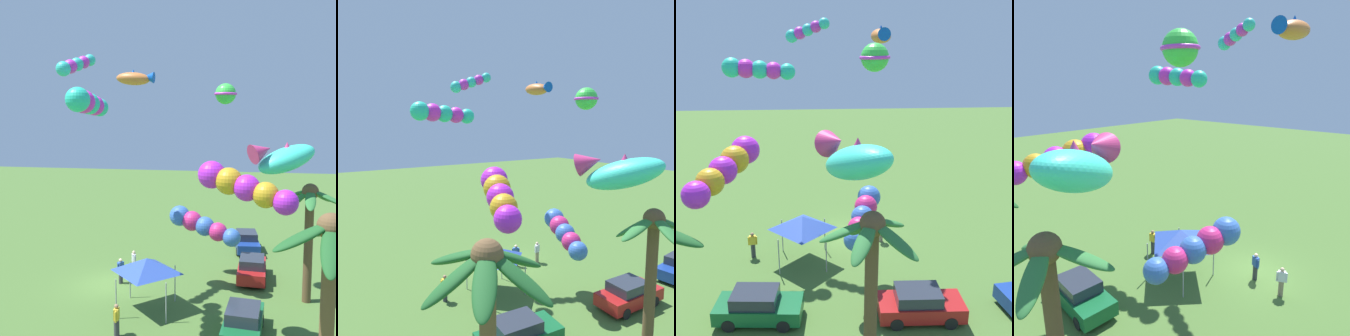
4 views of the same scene
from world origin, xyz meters
The scene contains 17 objects.
ground_plane centered at (0.00, 0.00, 0.00)m, with size 120.00×120.00×0.00m, color #476B2D.
palm_tree_0 centered at (8.26, 11.24, 5.10)m, with size 4.43×4.40×6.81m.
palm_tree_1 centered at (0.27, 11.64, 4.86)m, with size 3.48×3.50×6.71m.
parked_car_0 centered at (4.87, 8.20, 0.75)m, with size 4.04×2.04×1.51m.
parked_car_1 centered at (-8.54, 8.29, 0.75)m, with size 4.06×2.10×1.51m.
parked_car_2 centered at (-2.51, 8.66, 0.75)m, with size 3.98×1.88×1.51m.
spectator_0 centered at (-0.36, 0.62, 0.81)m, with size 0.49×0.39×1.59m.
spectator_1 centered at (5.94, 2.37, 0.81)m, with size 0.55×0.27×1.59m.
spectator_2 centered at (-2.03, 1.01, 0.81)m, with size 0.51×0.37×1.59m.
festival_tent centered at (2.93, 3.10, 2.47)m, with size 2.86×2.86×2.85m.
kite_tube_0 centered at (2.50, -0.84, 13.04)m, with size 2.63×1.40×1.39m.
kite_ball_1 centered at (-0.44, 6.94, 11.62)m, with size 1.80×1.80×1.18m.
kite_tube_2 centered at (5.78, 8.04, 7.30)m, with size 2.51×4.28×2.05m.
kite_fish_3 centered at (-1.66, 1.32, 12.70)m, with size 1.15×2.48×1.04m.
kite_tube_4 centered at (-0.24, 5.65, 3.99)m, with size 2.24×4.30×2.02m.
kite_fish_5 centered at (0.74, 10.12, 8.14)m, with size 3.33×4.25×2.25m.
kite_tube_6 centered at (5.30, 0.92, 10.91)m, with size 4.05×1.14×1.24m.
Camera 1 is at (23.92, 8.27, 10.10)m, focal length 44.97 mm.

